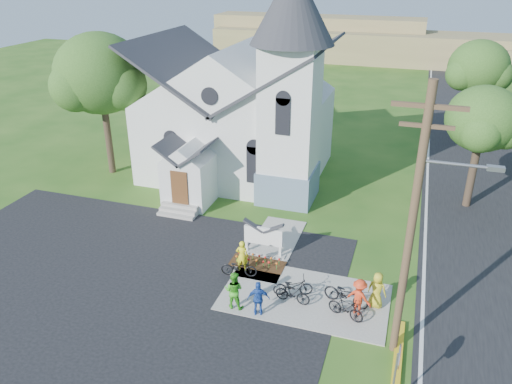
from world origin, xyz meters
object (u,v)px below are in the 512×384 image
(stop_sign, at_px, (398,364))
(cyclist_3, at_px, (359,297))
(utility_pole, at_px, (414,221))
(bike_1, at_px, (293,293))
(cyclist_0, at_px, (242,256))
(bike_2, at_px, (293,286))
(cyclist_2, at_px, (258,299))
(cyclist_4, at_px, (377,290))
(bike_4, at_px, (346,294))
(bike_3, at_px, (346,308))
(bike_0, at_px, (239,267))
(cyclist_1, at_px, (234,290))
(church_sign, at_px, (263,236))

(stop_sign, relative_size, cyclist_3, 1.55)
(utility_pole, bearing_deg, bike_1, 161.06)
(cyclist_0, xyz_separation_m, cyclist_3, (5.47, -1.44, 0.02))
(bike_2, bearing_deg, cyclist_2, 130.11)
(cyclist_4, relative_size, bike_4, 0.83)
(bike_2, xyz_separation_m, cyclist_4, (3.44, 0.31, 0.36))
(utility_pole, height_order, cyclist_0, utility_pole)
(cyclist_2, xyz_separation_m, bike_3, (3.37, 0.87, -0.30))
(bike_0, distance_m, bike_1, 3.01)
(stop_sign, xyz_separation_m, bike_2, (-4.46, 4.68, -1.29))
(cyclist_1, height_order, bike_3, cyclist_1)
(bike_3, distance_m, bike_4, 0.88)
(bike_2, bearing_deg, stop_sign, -155.44)
(stop_sign, distance_m, bike_1, 6.16)
(bike_2, height_order, cyclist_3, cyclist_3)
(cyclist_3, xyz_separation_m, bike_3, (-0.44, -0.43, -0.33))
(church_sign, distance_m, bike_0, 2.22)
(stop_sign, bearing_deg, cyclist_2, 151.24)
(utility_pole, distance_m, cyclist_2, 7.09)
(bike_3, bearing_deg, cyclist_0, 89.00)
(bike_2, bearing_deg, bike_3, -127.93)
(church_sign, relative_size, utility_pole, 0.22)
(cyclist_3, relative_size, cyclist_4, 0.99)
(cyclist_1, height_order, bike_1, cyclist_1)
(bike_0, bearing_deg, cyclist_0, -9.68)
(cyclist_0, distance_m, bike_3, 5.38)
(utility_pole, bearing_deg, cyclist_3, 134.70)
(cyclist_2, distance_m, bike_3, 3.49)
(cyclist_1, xyz_separation_m, bike_3, (4.47, 0.73, -0.36))
(bike_3, height_order, cyclist_4, cyclist_4)
(bike_3, relative_size, bike_4, 0.80)
(utility_pole, distance_m, bike_1, 6.67)
(church_sign, relative_size, bike_1, 1.45)
(bike_3, bearing_deg, cyclist_3, -26.05)
(church_sign, bearing_deg, cyclist_0, -106.83)
(utility_pole, relative_size, cyclist_4, 6.22)
(stop_sign, distance_m, cyclist_0, 9.21)
(cyclist_0, distance_m, cyclist_3, 5.66)
(church_sign, distance_m, cyclist_4, 6.11)
(cyclist_4, bearing_deg, bike_3, 59.50)
(bike_3, bearing_deg, cyclist_4, -24.56)
(cyclist_3, distance_m, bike_4, 0.76)
(utility_pole, bearing_deg, cyclist_0, 156.67)
(cyclist_0, bearing_deg, bike_4, 159.57)
(cyclist_0, bearing_deg, cyclist_4, 164.01)
(stop_sign, height_order, bike_4, stop_sign)
(cyclist_3, relative_size, bike_4, 0.82)
(cyclist_0, xyz_separation_m, bike_0, (0.00, -0.44, -0.34))
(church_sign, bearing_deg, stop_sign, -48.12)
(church_sign, bearing_deg, utility_pole, -35.60)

